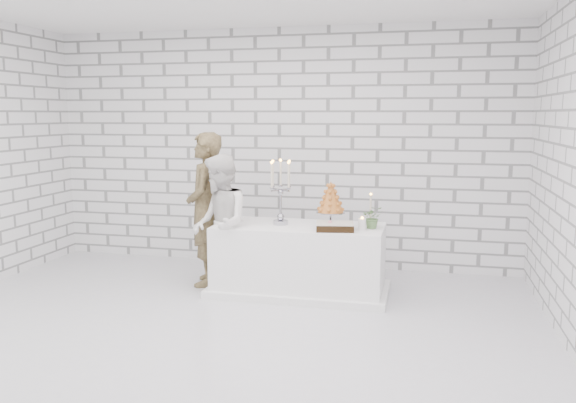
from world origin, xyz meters
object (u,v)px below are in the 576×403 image
object	(u,v)px
groom	(205,209)
candelabra	(281,192)
bride	(220,225)
croquembouche	(331,203)
cake_table	(299,259)

from	to	relation	value
groom	candelabra	xyz separation A→B (m)	(0.91, -0.11, 0.24)
groom	bride	distance (m)	0.43
croquembouche	groom	bearing A→B (deg)	177.90
cake_table	groom	xyz separation A→B (m)	(-1.11, 0.10, 0.49)
groom	bride	world-z (taller)	groom
candelabra	cake_table	bearing A→B (deg)	0.16
cake_table	candelabra	world-z (taller)	candelabra
candelabra	croquembouche	world-z (taller)	candelabra
bride	candelabra	size ratio (longest dim) A/B	2.13
groom	croquembouche	bearing A→B (deg)	73.73
cake_table	bride	size ratio (longest dim) A/B	1.19
cake_table	bride	distance (m)	0.93
candelabra	croquembouche	xyz separation A→B (m)	(0.53, 0.05, -0.12)
cake_table	groom	size ratio (longest dim) A/B	1.04
cake_table	bride	bearing A→B (deg)	-166.29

